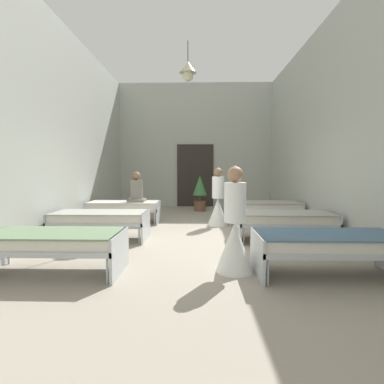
{
  "coord_description": "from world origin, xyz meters",
  "views": [
    {
      "loc": [
        0.14,
        -5.7,
        1.42
      ],
      "look_at": [
        0.0,
        0.26,
        0.96
      ],
      "focal_mm": 26.75,
      "sensor_mm": 36.0,
      "label": 1
    }
  ],
  "objects": [
    {
      "name": "bed_right_row_2",
      "position": [
        1.87,
        1.9,
        0.44
      ],
      "size": [
        1.9,
        0.84,
        0.57
      ],
      "color": "#B7BCC1",
      "rests_on": "ground"
    },
    {
      "name": "patient_seated_primary",
      "position": [
        -1.52,
        1.86,
        0.87
      ],
      "size": [
        0.44,
        0.44,
        0.8
      ],
      "color": "slate",
      "rests_on": "bed_left_row_2"
    },
    {
      "name": "bed_right_row_0",
      "position": [
        1.87,
        -1.9,
        0.44
      ],
      "size": [
        1.9,
        0.84,
        0.57
      ],
      "color": "#B7BCC1",
      "rests_on": "ground"
    },
    {
      "name": "bed_left_row_2",
      "position": [
        -1.87,
        1.9,
        0.44
      ],
      "size": [
        1.9,
        0.84,
        0.57
      ],
      "color": "#B7BCC1",
      "rests_on": "ground"
    },
    {
      "name": "bed_left_row_1",
      "position": [
        -1.87,
        0.0,
        0.44
      ],
      "size": [
        1.9,
        0.84,
        0.57
      ],
      "color": "#B7BCC1",
      "rests_on": "ground"
    },
    {
      "name": "room_shell",
      "position": [
        -0.0,
        1.26,
        2.37
      ],
      "size": [
        6.23,
        11.03,
        4.73
      ],
      "color": "#B2B7AD",
      "rests_on": "ground"
    },
    {
      "name": "bed_left_row_0",
      "position": [
        -1.87,
        -1.9,
        0.44
      ],
      "size": [
        1.9,
        0.84,
        0.57
      ],
      "color": "#B7BCC1",
      "rests_on": "ground"
    },
    {
      "name": "nurse_mid_aisle",
      "position": [
        0.63,
        1.57,
        0.53
      ],
      "size": [
        0.52,
        0.52,
        1.49
      ],
      "rotation": [
        0.0,
        0.0,
        5.09
      ],
      "color": "white",
      "rests_on": "ground"
    },
    {
      "name": "potted_plant",
      "position": [
        0.18,
        4.13,
        0.7
      ],
      "size": [
        0.48,
        0.48,
        1.22
      ],
      "color": "brown",
      "rests_on": "ground"
    },
    {
      "name": "ground_plane",
      "position": [
        0.0,
        0.0,
        -0.05
      ],
      "size": [
        6.43,
        11.43,
        0.1
      ],
      "primitive_type": "cube",
      "color": "#9E9384"
    },
    {
      "name": "bed_right_row_1",
      "position": [
        1.87,
        0.0,
        0.44
      ],
      "size": [
        1.9,
        0.84,
        0.57
      ],
      "color": "#B7BCC1",
      "rests_on": "ground"
    },
    {
      "name": "nurse_near_aisle",
      "position": [
        0.64,
        -1.77,
        0.53
      ],
      "size": [
        0.52,
        0.52,
        1.49
      ],
      "rotation": [
        0.0,
        0.0,
        4.54
      ],
      "color": "white",
      "rests_on": "ground"
    }
  ]
}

